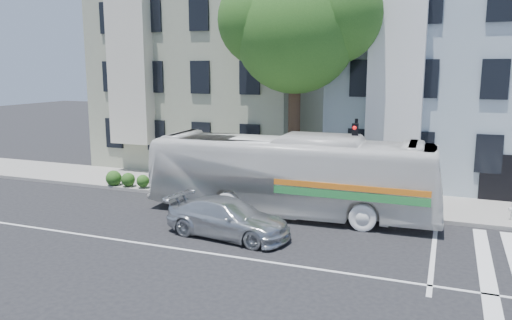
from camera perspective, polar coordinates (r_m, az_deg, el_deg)
The scene contains 9 objects.
ground at distance 16.26m, azimuth -4.68°, elevation -10.69°, with size 120.00×120.00×0.00m, color black.
sidewalk_far at distance 23.36m, azimuth 3.91°, elevation -3.92°, with size 80.00×4.00×0.15m, color gray.
building_left at distance 31.73m, azimuth -4.41°, elevation 9.75°, with size 12.00×10.00×11.00m, color gray.
building_right at distance 28.63m, azimuth 22.12°, elevation 8.96°, with size 12.00×10.00×11.00m, color #A0B2BE.
street_tree at distance 23.41m, azimuth 4.85°, elevation 15.24°, with size 7.30×5.90×11.10m.
bus at distance 20.15m, azimuth 3.97°, elevation -1.70°, with size 11.70×2.74×3.26m, color white.
sedan at distance 17.71m, azimuth -3.22°, elevation -6.62°, with size 4.58×1.86×1.33m, color silver.
hedge at distance 23.40m, azimuth -7.60°, elevation -2.89°, with size 8.50×0.84×0.70m, color #24541B, non-canonical shape.
traffic_signal at distance 20.28m, azimuth 11.23°, elevation 0.75°, with size 0.41×0.52×3.89m.
Camera 1 is at (6.69, -13.62, 5.84)m, focal length 35.00 mm.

